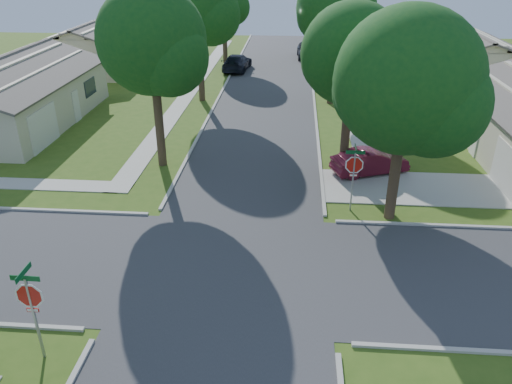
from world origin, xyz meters
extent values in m
plane|color=#375617|center=(0.00, 0.00, 0.00)|extent=(100.00, 100.00, 0.00)
cube|color=#333335|center=(0.00, 0.00, 0.00)|extent=(7.00, 100.00, 0.02)
cube|color=#9E9B91|center=(6.10, 26.00, 0.02)|extent=(1.20, 40.00, 0.04)
cube|color=#9E9B91|center=(-6.10, 26.00, 0.02)|extent=(1.20, 40.00, 0.04)
cube|color=#9E9B91|center=(7.90, 7.10, 0.03)|extent=(8.80, 3.60, 0.05)
cube|color=gray|center=(-4.70, -4.70, 1.35)|extent=(0.06, 0.06, 2.70)
cylinder|color=white|center=(-4.70, -4.70, 2.15)|extent=(1.05, 0.02, 1.05)
cylinder|color=red|center=(-4.70, -4.70, 2.15)|extent=(0.90, 0.03, 0.90)
cube|color=red|center=(-4.70, -4.70, 1.68)|extent=(0.34, 0.03, 0.12)
cube|color=white|center=(-4.70, -4.70, 1.68)|extent=(0.30, 0.03, 0.08)
cube|color=#0C5426|center=(-4.70, -4.70, 2.72)|extent=(0.80, 0.02, 0.16)
cube|color=#0C5426|center=(-4.70, -4.70, 2.90)|extent=(0.02, 0.80, 0.16)
cube|color=gray|center=(4.70, 4.70, 1.35)|extent=(0.06, 0.06, 2.70)
cylinder|color=white|center=(4.70, 4.70, 2.15)|extent=(1.05, 0.02, 1.05)
cylinder|color=red|center=(4.70, 4.70, 2.15)|extent=(0.90, 0.03, 0.90)
cube|color=red|center=(4.70, 4.70, 1.68)|extent=(0.34, 0.03, 0.12)
cube|color=white|center=(4.70, 4.70, 1.68)|extent=(0.30, 0.03, 0.08)
cube|color=#0C5426|center=(4.70, 4.70, 2.72)|extent=(0.80, 0.02, 0.16)
cube|color=#0C5426|center=(4.70, 4.70, 2.90)|extent=(0.02, 0.80, 0.16)
cylinder|color=#38281C|center=(4.70, 9.00, 1.98)|extent=(0.44, 0.44, 3.95)
sphere|color=#114515|center=(4.70, 9.00, 5.88)|extent=(4.80, 4.80, 4.80)
sphere|color=#114515|center=(5.54, 8.52, 5.28)|extent=(3.46, 3.46, 3.46)
sphere|color=#114515|center=(3.98, 9.60, 5.40)|extent=(3.26, 3.26, 3.26)
cylinder|color=#38281C|center=(4.70, 21.00, 2.15)|extent=(0.44, 0.44, 4.30)
sphere|color=#114515|center=(4.70, 21.00, 6.51)|extent=(5.40, 5.40, 5.40)
sphere|color=#114515|center=(5.65, 20.46, 5.84)|extent=(3.89, 3.89, 3.89)
sphere|color=#114515|center=(3.89, 21.68, 5.97)|extent=(3.67, 3.67, 3.67)
cylinder|color=#38281C|center=(4.70, 34.00, 2.10)|extent=(0.44, 0.44, 4.20)
sphere|color=#114515|center=(5.58, 33.50, 5.60)|extent=(3.60, 3.60, 3.60)
sphere|color=#114515|center=(3.95, 34.62, 5.72)|extent=(3.40, 3.40, 3.40)
cylinder|color=#38281C|center=(-4.70, 9.00, 2.12)|extent=(0.44, 0.44, 4.25)
sphere|color=#114515|center=(-4.70, 9.00, 6.37)|extent=(5.20, 5.20, 5.20)
sphere|color=#114515|center=(-3.79, 8.48, 5.72)|extent=(3.74, 3.74, 3.74)
sphere|color=#114515|center=(-5.48, 9.65, 5.85)|extent=(3.54, 3.54, 3.54)
cylinder|color=#38281C|center=(-4.70, 21.00, 2.22)|extent=(0.44, 0.44, 4.44)
sphere|color=#114515|center=(-4.70, 21.00, 6.76)|extent=(5.60, 5.60, 5.60)
sphere|color=#114515|center=(-3.72, 20.44, 6.06)|extent=(4.03, 4.03, 4.03)
sphere|color=#114515|center=(-5.54, 21.70, 6.20)|extent=(3.81, 3.81, 3.81)
cylinder|color=#38281C|center=(-4.70, 34.00, 1.95)|extent=(0.44, 0.44, 3.90)
sphere|color=#114515|center=(-4.70, 34.00, 5.74)|extent=(4.60, 4.60, 4.60)
sphere|color=#114515|center=(-3.90, 33.54, 5.16)|extent=(3.31, 3.31, 3.31)
sphere|color=#114515|center=(-5.39, 34.58, 5.28)|extent=(3.13, 3.13, 3.13)
cylinder|color=#38281C|center=(6.30, 4.20, 1.77)|extent=(0.44, 0.44, 3.54)
sphere|color=#114515|center=(6.30, 4.20, 5.86)|extent=(5.60, 5.60, 5.60)
sphere|color=#114515|center=(7.28, 3.64, 5.16)|extent=(4.03, 4.03, 4.03)
sphere|color=#114515|center=(5.46, 4.90, 5.30)|extent=(3.81, 3.81, 3.81)
cube|color=silver|center=(11.97, 7.10, 1.10)|extent=(0.06, 3.20, 2.20)
cube|color=silver|center=(11.97, 11.65, 1.00)|extent=(0.06, 0.90, 2.00)
cube|color=#1E2633|center=(11.97, 14.25, 1.55)|extent=(0.06, 1.80, 1.10)
cube|color=beige|center=(16.00, 29.00, 1.40)|extent=(8.00, 13.00, 2.80)
cube|color=#4B4740|center=(18.00, 29.00, 3.45)|extent=(4.42, 13.60, 1.56)
cube|color=#4B4740|center=(14.00, 29.00, 3.45)|extent=(4.42, 13.60, 1.56)
cube|color=silver|center=(11.97, 25.10, 1.10)|extent=(0.06, 3.20, 2.20)
cube|color=silver|center=(11.97, 29.65, 1.00)|extent=(0.06, 0.90, 2.00)
cube|color=#1E2633|center=(11.97, 32.25, 1.55)|extent=(0.06, 1.80, 1.10)
cube|color=beige|center=(-16.00, 15.00, 1.40)|extent=(8.00, 13.00, 2.80)
cube|color=#4B4740|center=(-14.00, 15.00, 3.45)|extent=(4.42, 13.60, 1.56)
cube|color=silver|center=(-11.97, 11.10, 1.10)|extent=(0.06, 3.20, 2.20)
cube|color=silver|center=(-11.97, 15.65, 1.00)|extent=(0.06, 0.90, 2.00)
cube|color=#1E2633|center=(-11.97, 18.25, 1.55)|extent=(0.06, 1.80, 1.10)
cube|color=beige|center=(-16.00, 32.00, 1.40)|extent=(8.00, 13.00, 2.80)
cube|color=#4B4740|center=(-14.00, 32.00, 3.45)|extent=(4.42, 13.60, 1.56)
cube|color=#4B4740|center=(-18.00, 32.00, 3.45)|extent=(4.42, 13.60, 1.56)
cube|color=silver|center=(-11.97, 28.10, 1.10)|extent=(0.06, 3.20, 2.20)
cube|color=silver|center=(-11.97, 32.65, 1.00)|extent=(0.06, 0.90, 2.00)
cube|color=#1E2633|center=(-11.97, 35.25, 1.55)|extent=(0.06, 1.80, 1.10)
imported|color=#4E101E|center=(6.00, 8.70, 0.64)|extent=(4.09, 2.65, 1.27)
imported|color=black|center=(3.20, 36.83, 0.79)|extent=(2.08, 4.71, 1.58)
imported|color=black|center=(-3.20, 30.83, 0.72)|extent=(2.53, 5.15, 1.44)
camera|label=1|loc=(2.08, -14.72, 10.49)|focal=35.00mm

